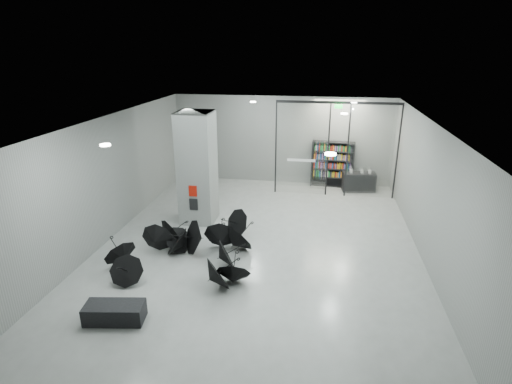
% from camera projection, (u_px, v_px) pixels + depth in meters
% --- Properties ---
extents(room, '(14.00, 14.02, 4.01)m').
position_uv_depth(room, '(258.00, 163.00, 11.76)').
color(room, gray).
rests_on(room, ground).
extents(column, '(1.20, 1.20, 4.00)m').
position_uv_depth(column, '(197.00, 168.00, 14.28)').
color(column, slate).
rests_on(column, ground).
extents(fire_cabinet, '(0.28, 0.04, 0.38)m').
position_uv_depth(fire_cabinet, '(193.00, 191.00, 13.93)').
color(fire_cabinet, '#A50A07').
rests_on(fire_cabinet, column).
extents(info_panel, '(0.30, 0.03, 0.42)m').
position_uv_depth(info_panel, '(194.00, 204.00, 14.10)').
color(info_panel, black).
rests_on(info_panel, column).
extents(exit_sign, '(0.30, 0.06, 0.15)m').
position_uv_depth(exit_sign, '(339.00, 107.00, 15.98)').
color(exit_sign, '#0CE533').
rests_on(exit_sign, room).
extents(glass_partition, '(5.06, 0.08, 4.00)m').
position_uv_depth(glass_partition, '(335.00, 146.00, 16.72)').
color(glass_partition, silver).
rests_on(glass_partition, ground).
extents(bench, '(1.44, 0.78, 0.44)m').
position_uv_depth(bench, '(115.00, 312.00, 9.37)').
color(bench, black).
rests_on(bench, ground).
extents(bookshelf, '(1.92, 0.55, 2.08)m').
position_uv_depth(bookshelf, '(332.00, 164.00, 18.27)').
color(bookshelf, black).
rests_on(bookshelf, ground).
extents(shop_counter, '(1.47, 0.73, 0.85)m').
position_uv_depth(shop_counter, '(359.00, 182.00, 17.79)').
color(shop_counter, black).
rests_on(shop_counter, ground).
extents(umbrella_cluster, '(4.55, 4.71, 1.29)m').
position_uv_depth(umbrella_cluster, '(196.00, 249.00, 12.11)').
color(umbrella_cluster, black).
rests_on(umbrella_cluster, ground).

